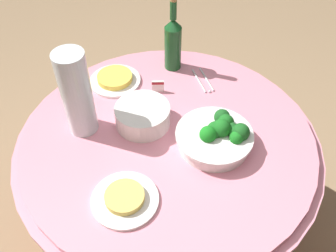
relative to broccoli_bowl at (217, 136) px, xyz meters
name	(u,v)px	position (x,y,z in m)	size (l,w,h in m)	color
ground_plane	(168,231)	(0.18, 0.03, -0.79)	(6.00, 6.00, 0.00)	#9E7F5B
buffet_table	(168,190)	(0.18, 0.03, -0.41)	(1.16, 1.16, 0.74)	maroon
broccoli_bowl	(217,136)	(0.00, 0.00, 0.00)	(0.28, 0.28, 0.12)	white
plate_stack	(143,116)	(0.29, 0.02, -0.01)	(0.21, 0.21, 0.08)	white
wine_bottle	(173,42)	(0.34, -0.36, 0.08)	(0.07, 0.07, 0.34)	#184F22
decorative_fruit_vase	(77,97)	(0.49, 0.13, 0.11)	(0.11, 0.11, 0.34)	silver
serving_tongs	(203,81)	(0.17, -0.32, -0.04)	(0.14, 0.15, 0.01)	silver
food_plate_noodles	(125,199)	(0.18, 0.35, -0.03)	(0.22, 0.22, 0.03)	white
food_plate_fried_egg	(115,79)	(0.52, -0.15, -0.03)	(0.22, 0.22, 0.04)	white
label_placard_front	(158,86)	(0.32, -0.18, -0.01)	(0.05, 0.03, 0.05)	white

